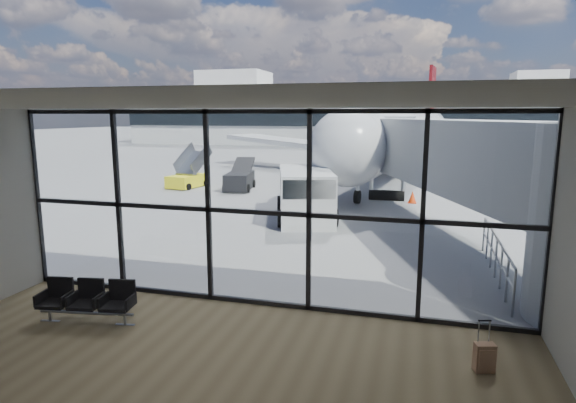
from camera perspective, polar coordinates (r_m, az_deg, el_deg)
The scene contains 20 objects.
ground at distance 50.39m, azimuth 11.42°, elevation 5.05°, with size 220.00×220.00×0.00m, color slate.
lounge_shell at distance 6.56m, azimuth -17.57°, elevation -5.41°, with size 12.02×8.01×4.51m.
glass_curtain_wall at distance 10.87m, azimuth -3.66°, elevation -1.02°, with size 12.10×0.12×4.50m.
jet_bridge at distance 17.28m, azimuth 20.06°, elevation 4.28°, with size 8.00×16.50×4.33m.
apron_railing at distance 14.21m, azimuth 23.47°, elevation -5.50°, with size 0.06×5.46×1.11m.
far_terminal at distance 72.16m, azimuth 12.36°, elevation 9.87°, with size 80.00×12.20×11.00m.
tree_0 at distance 95.33m, azimuth -15.40°, elevation 10.03°, with size 4.95×4.95×7.12m.
tree_1 at distance 92.43m, azimuth -12.16°, elevation 10.55°, with size 5.61×5.61×8.07m.
tree_2 at distance 89.84m, azimuth -8.72°, elevation 11.07°, with size 6.27×6.27×9.03m.
tree_3 at distance 87.56m, azimuth -5.05°, elevation 10.36°, with size 4.95×4.95×7.12m.
tree_4 at distance 85.66m, azimuth -1.22°, elevation 10.82°, with size 5.61×5.61×8.07m.
tree_5 at distance 84.15m, azimuth 2.77°, elevation 11.24°, with size 6.27×6.27×9.03m.
seating_row at distance 11.29m, azimuth -22.58°, elevation -10.59°, with size 2.04×0.87×0.91m.
suitcase at distance 9.28m, azimuth 22.27°, elevation -16.72°, with size 0.38×0.31×0.91m.
airliner at distance 37.49m, azimuth 13.74°, elevation 7.59°, with size 30.93×35.99×9.29m.
service_van at distance 20.21m, azimuth 2.09°, elevation 0.86°, with size 3.42×5.24×2.10m.
belt_loader at distance 28.61m, azimuth -5.74°, elevation 2.59°, with size 1.96×3.97×1.75m.
mobile_stairs at distance 30.07m, azimuth -11.79°, elevation 2.64°, with size 1.92×3.17×2.11m.
traffic_cone_a at distance 24.46m, azimuth 4.52°, elevation 0.57°, with size 0.40×0.40×0.58m.
traffic_cone_b at distance 24.97m, azimuth 14.52°, elevation 0.50°, with size 0.43×0.43×0.61m.
Camera 1 is at (3.50, -10.08, 4.36)m, focal length 30.00 mm.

